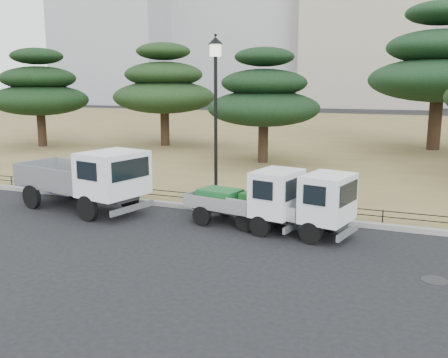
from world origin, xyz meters
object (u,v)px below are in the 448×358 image
at_px(street_lamp, 216,94).
at_px(truck_kei_rear, 299,203).
at_px(truck_large, 86,177).
at_px(tarp_pile, 56,178).
at_px(truck_kei_front, 251,198).

bearing_deg(street_lamp, truck_kei_rear, -27.36).
bearing_deg(truck_large, tarp_pile, 159.07).
relative_size(truck_large, tarp_pile, 2.69).
bearing_deg(truck_large, truck_kei_rear, 12.73).
height_order(truck_kei_front, truck_kei_rear, truck_kei_rear).
bearing_deg(truck_kei_front, tarp_pile, 179.56).
distance_m(truck_large, truck_kei_front, 6.01).
relative_size(truck_large, truck_kei_rear, 1.38).
height_order(street_lamp, tarp_pile, street_lamp).
bearing_deg(tarp_pile, truck_kei_rear, -10.04).
height_order(truck_large, street_lamp, street_lamp).
xyz_separation_m(street_lamp, tarp_pile, (-7.20, 0.11, -3.47)).
bearing_deg(truck_kei_front, truck_kei_rear, 6.55).
distance_m(street_lamp, tarp_pile, 7.99).
height_order(truck_large, truck_kei_rear, truck_large).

